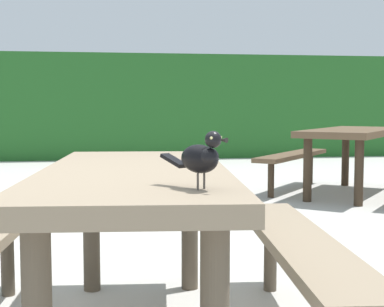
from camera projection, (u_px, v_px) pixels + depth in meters
hedge_wall at (90, 107)px, 11.26m from camera, size 28.00×1.40×1.97m
picnic_table_foreground at (135, 212)px, 2.43m from camera, size 1.84×1.86×0.74m
bird_grackle at (202, 157)px, 1.80m from camera, size 0.18×0.25×0.18m
picnic_table_mid_left at (352, 145)px, 6.48m from camera, size 2.38×2.39×0.74m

